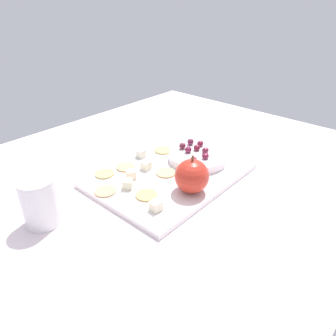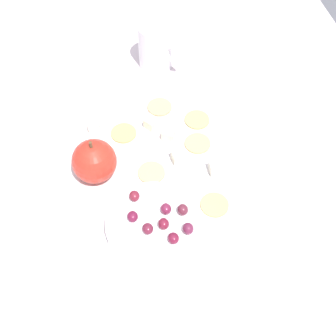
{
  "view_description": "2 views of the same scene",
  "coord_description": "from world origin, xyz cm",
  "px_view_note": "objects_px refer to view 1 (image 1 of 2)",
  "views": [
    {
      "loc": [
        49.08,
        47.51,
        44.94
      ],
      "look_at": [
        0.7,
        4.42,
        8.41
      ],
      "focal_mm": 33.62,
      "sensor_mm": 36.0,
      "label": 1
    },
    {
      "loc": [
        -46.97,
        10.63,
        72.95
      ],
      "look_at": [
        -1.86,
        0.56,
        9.37
      ],
      "focal_mm": 50.39,
      "sensor_mm": 36.0,
      "label": 2
    }
  ],
  "objects_px": {
    "cracker_2": "(165,174)",
    "cup": "(40,201)",
    "cheese_cube_4": "(141,153)",
    "cracker_4": "(126,167)",
    "grape_1": "(205,156)",
    "platter": "(171,175)",
    "cheese_cube_1": "(146,166)",
    "grape_3": "(188,150)",
    "grape_0": "(197,148)",
    "apple_whole": "(192,176)",
    "cheese_cube_0": "(128,184)",
    "grape_7": "(205,150)",
    "cracker_1": "(105,174)",
    "cheese_cube_3": "(156,206)",
    "cracker_3": "(163,150)",
    "grape_5": "(191,142)",
    "serving_dish": "(198,157)",
    "grape_4": "(200,144)",
    "grape_2": "(193,160)",
    "cracker_0": "(105,191)",
    "grape_6": "(181,145)",
    "cracker_5": "(146,195)",
    "cheese_cube_2": "(131,175)"
  },
  "relations": [
    {
      "from": "cracker_2",
      "to": "cup",
      "type": "height_order",
      "value": "cup"
    },
    {
      "from": "cheese_cube_4",
      "to": "cracker_4",
      "type": "relative_size",
      "value": 0.44
    },
    {
      "from": "cracker_2",
      "to": "grape_1",
      "type": "height_order",
      "value": "grape_1"
    },
    {
      "from": "cheese_cube_4",
      "to": "cup",
      "type": "bearing_deg",
      "value": 7.7
    },
    {
      "from": "platter",
      "to": "cheese_cube_4",
      "type": "xyz_separation_m",
      "value": [
        -0.01,
        -0.11,
        0.02
      ]
    },
    {
      "from": "cheese_cube_1",
      "to": "grape_1",
      "type": "relative_size",
      "value": 1.12
    },
    {
      "from": "cracker_2",
      "to": "grape_3",
      "type": "bearing_deg",
      "value": -176.78
    },
    {
      "from": "cracker_4",
      "to": "grape_0",
      "type": "bearing_deg",
      "value": 149.02
    },
    {
      "from": "apple_whole",
      "to": "platter",
      "type": "bearing_deg",
      "value": -109.19
    },
    {
      "from": "cheese_cube_0",
      "to": "cup",
      "type": "relative_size",
      "value": 0.21
    },
    {
      "from": "grape_3",
      "to": "grape_7",
      "type": "height_order",
      "value": "grape_3"
    },
    {
      "from": "apple_whole",
      "to": "cracker_1",
      "type": "xyz_separation_m",
      "value": [
        0.08,
        -0.2,
        -0.04
      ]
    },
    {
      "from": "cheese_cube_3",
      "to": "cracker_1",
      "type": "bearing_deg",
      "value": -96.04
    },
    {
      "from": "cheese_cube_3",
      "to": "grape_0",
      "type": "xyz_separation_m",
      "value": [
        -0.24,
        -0.08,
        0.02
      ]
    },
    {
      "from": "cheese_cube_4",
      "to": "cracker_1",
      "type": "height_order",
      "value": "cheese_cube_4"
    },
    {
      "from": "platter",
      "to": "cracker_3",
      "type": "xyz_separation_m",
      "value": [
        -0.07,
        -0.09,
        0.01
      ]
    },
    {
      "from": "apple_whole",
      "to": "cheese_cube_4",
      "type": "bearing_deg",
      "value": -101.09
    },
    {
      "from": "cracker_1",
      "to": "grape_5",
      "type": "height_order",
      "value": "grape_5"
    },
    {
      "from": "cheese_cube_0",
      "to": "cracker_4",
      "type": "distance_m",
      "value": 0.09
    },
    {
      "from": "cheese_cube_4",
      "to": "grape_0",
      "type": "xyz_separation_m",
      "value": [
        -0.1,
        0.11,
        0.02
      ]
    },
    {
      "from": "grape_1",
      "to": "cup",
      "type": "relative_size",
      "value": 0.19
    },
    {
      "from": "cracker_2",
      "to": "grape_0",
      "type": "distance_m",
      "value": 0.13
    },
    {
      "from": "grape_1",
      "to": "grape_3",
      "type": "bearing_deg",
      "value": -88.21
    },
    {
      "from": "serving_dish",
      "to": "grape_4",
      "type": "distance_m",
      "value": 0.05
    },
    {
      "from": "grape_5",
      "to": "grape_4",
      "type": "bearing_deg",
      "value": 113.88
    },
    {
      "from": "grape_2",
      "to": "cracker_4",
      "type": "bearing_deg",
      "value": -52.16
    },
    {
      "from": "serving_dish",
      "to": "cracker_2",
      "type": "height_order",
      "value": "serving_dish"
    },
    {
      "from": "cracker_3",
      "to": "grape_2",
      "type": "bearing_deg",
      "value": 77.25
    },
    {
      "from": "cracker_3",
      "to": "grape_2",
      "type": "xyz_separation_m",
      "value": [
        0.03,
        0.13,
        0.03
      ]
    },
    {
      "from": "apple_whole",
      "to": "grape_0",
      "type": "relative_size",
      "value": 4.04
    },
    {
      "from": "cracker_3",
      "to": "grape_2",
      "type": "distance_m",
      "value": 0.13
    },
    {
      "from": "cheese_cube_0",
      "to": "cracker_0",
      "type": "relative_size",
      "value": 0.44
    },
    {
      "from": "cheese_cube_3",
      "to": "serving_dish",
      "type": "bearing_deg",
      "value": -164.04
    },
    {
      "from": "cracker_2",
      "to": "grape_7",
      "type": "height_order",
      "value": "grape_7"
    },
    {
      "from": "cheese_cube_3",
      "to": "grape_6",
      "type": "height_order",
      "value": "grape_6"
    },
    {
      "from": "cheese_cube_1",
      "to": "cup",
      "type": "bearing_deg",
      "value": -3.47
    },
    {
      "from": "cheese_cube_3",
      "to": "grape_3",
      "type": "relative_size",
      "value": 1.12
    },
    {
      "from": "grape_1",
      "to": "grape_3",
      "type": "xyz_separation_m",
      "value": [
        0.0,
        -0.05,
        0.0
      ]
    },
    {
      "from": "cheese_cube_1",
      "to": "cheese_cube_4",
      "type": "bearing_deg",
      "value": -123.14
    },
    {
      "from": "cracker_5",
      "to": "cup",
      "type": "height_order",
      "value": "cup"
    },
    {
      "from": "cheese_cube_0",
      "to": "cheese_cube_2",
      "type": "distance_m",
      "value": 0.04
    },
    {
      "from": "cheese_cube_1",
      "to": "cheese_cube_2",
      "type": "xyz_separation_m",
      "value": [
        0.05,
        0.01,
        0.0
      ]
    },
    {
      "from": "serving_dish",
      "to": "cup",
      "type": "relative_size",
      "value": 1.54
    },
    {
      "from": "grape_0",
      "to": "grape_1",
      "type": "distance_m",
      "value": 0.05
    },
    {
      "from": "cracker_5",
      "to": "grape_1",
      "type": "distance_m",
      "value": 0.2
    },
    {
      "from": "cracker_2",
      "to": "grape_1",
      "type": "relative_size",
      "value": 2.51
    },
    {
      "from": "cup",
      "to": "cracker_1",
      "type": "bearing_deg",
      "value": -167.55
    },
    {
      "from": "cheese_cube_2",
      "to": "cracker_3",
      "type": "bearing_deg",
      "value": -164.91
    },
    {
      "from": "platter",
      "to": "grape_3",
      "type": "height_order",
      "value": "grape_3"
    },
    {
      "from": "cheese_cube_2",
      "to": "cup",
      "type": "bearing_deg",
      "value": -5.71
    }
  ]
}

